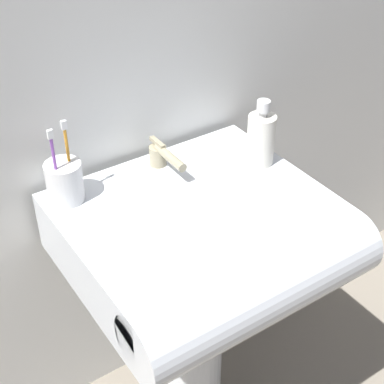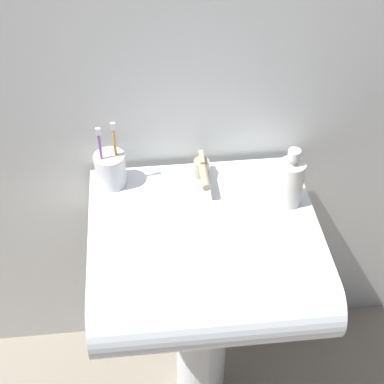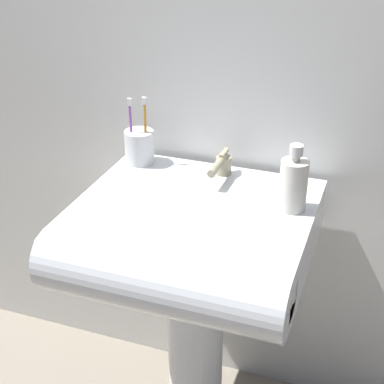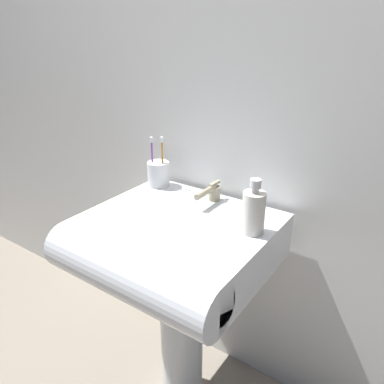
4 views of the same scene
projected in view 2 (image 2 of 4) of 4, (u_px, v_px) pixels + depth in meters
name	position (u px, v px, depth m)	size (l,w,h in m)	color
ground_plane	(200.00, 383.00, 2.02)	(6.00, 6.00, 0.00)	gray
wall_back	(192.00, 17.00, 1.43)	(5.00, 0.05, 2.40)	silver
sink_pedestal	(201.00, 329.00, 1.81)	(0.16, 0.16, 0.63)	white
sink_basin	(206.00, 258.00, 1.51)	(0.58, 0.55, 0.15)	white
faucet	(202.00, 170.00, 1.60)	(0.04, 0.14, 0.07)	tan
toothbrush_cup	(110.00, 169.00, 1.58)	(0.08, 0.08, 0.19)	white
soap_bottle	(290.00, 182.00, 1.51)	(0.07, 0.07, 0.17)	silver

